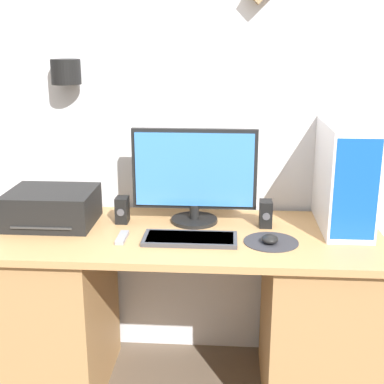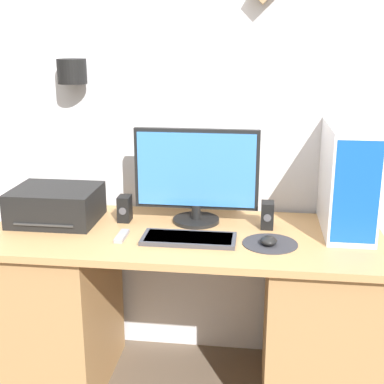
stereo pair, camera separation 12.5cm
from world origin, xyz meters
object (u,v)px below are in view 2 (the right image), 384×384
(mouse, at_px, (269,241))
(computer_tower, at_px, (348,178))
(speaker_right, at_px, (267,215))
(remote_control, at_px, (122,236))
(keyboard, at_px, (189,239))
(speaker_left, at_px, (125,208))
(printer, at_px, (56,205))
(monitor, at_px, (196,174))

(mouse, bearing_deg, computer_tower, 36.11)
(speaker_right, height_order, remote_control, speaker_right)
(keyboard, relative_size, speaker_left, 3.29)
(printer, height_order, speaker_right, printer)
(monitor, distance_m, printer, 0.66)
(keyboard, relative_size, computer_tower, 0.83)
(keyboard, height_order, mouse, mouse)
(monitor, height_order, mouse, monitor)
(monitor, bearing_deg, printer, -173.58)
(computer_tower, bearing_deg, mouse, -143.89)
(monitor, relative_size, speaker_left, 4.71)
(keyboard, distance_m, printer, 0.66)
(keyboard, xyz_separation_m, computer_tower, (0.66, 0.23, 0.22))
(monitor, bearing_deg, remote_control, -139.76)
(monitor, distance_m, mouse, 0.46)
(mouse, relative_size, printer, 0.21)
(keyboard, height_order, computer_tower, computer_tower)
(mouse, xyz_separation_m, speaker_left, (-0.65, 0.22, 0.04))
(keyboard, relative_size, mouse, 4.95)
(speaker_right, xyz_separation_m, remote_control, (-0.61, -0.20, -0.05))
(monitor, relative_size, mouse, 7.09)
(remote_control, bearing_deg, monitor, 40.24)
(monitor, distance_m, remote_control, 0.43)
(monitor, distance_m, speaker_left, 0.37)
(mouse, relative_size, speaker_left, 0.66)
(computer_tower, bearing_deg, monitor, 179.15)
(mouse, xyz_separation_m, computer_tower, (0.33, 0.24, 0.21))
(speaker_right, bearing_deg, mouse, -88.51)
(keyboard, height_order, remote_control, keyboard)
(speaker_left, bearing_deg, mouse, -18.67)
(monitor, xyz_separation_m, keyboard, (-0.00, -0.24, -0.21))
(keyboard, bearing_deg, remote_control, -179.74)
(computer_tower, xyz_separation_m, printer, (-1.29, -0.06, -0.15))
(monitor, distance_m, keyboard, 0.32)
(printer, relative_size, speaker_left, 3.22)
(computer_tower, bearing_deg, speaker_left, -178.79)
(speaker_left, bearing_deg, speaker_right, -0.85)
(speaker_left, bearing_deg, printer, -172.44)
(printer, bearing_deg, speaker_left, 7.56)
(printer, height_order, remote_control, printer)
(speaker_right, bearing_deg, monitor, 172.87)
(mouse, bearing_deg, speaker_left, 161.33)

